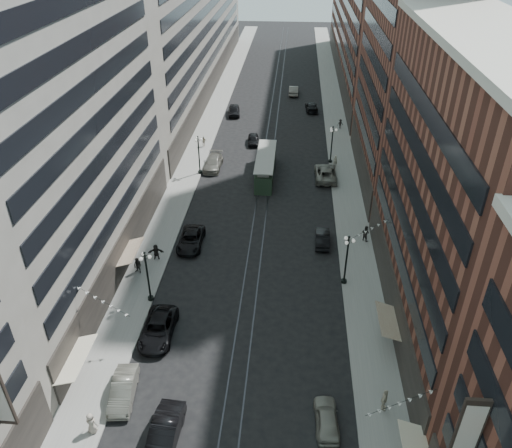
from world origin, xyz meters
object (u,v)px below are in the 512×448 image
(pedestrian_1, at_px, (91,423))
(car_14, at_px, (294,90))
(pedestrian_2, at_px, (138,266))
(pedestrian_8, at_px, (335,161))
(lamppost_sw_mid, at_px, (199,154))
(lamppost_se_far, at_px, (347,258))
(pedestrian_7, at_px, (365,233))
(car_10, at_px, (323,238))
(car_9, at_px, (234,110))
(pedestrian_4, at_px, (384,400))
(car_13, at_px, (253,140))
(streetcar, at_px, (266,167))
(car_7, at_px, (191,240))
(car_1, at_px, (123,390))
(car_4, at_px, (327,418))
(car_12, at_px, (311,107))
(car_11, at_px, (326,173))
(pedestrian_5, at_px, (156,252))
(pedestrian_9, at_px, (340,124))
(lamppost_sw_far, at_px, (147,275))
(car_2, at_px, (158,329))
(lamppost_se_mid, at_px, (332,143))
(car_5, at_px, (164,434))
(pedestrian_6, at_px, (204,141))

(pedestrian_1, xyz_separation_m, car_14, (13.03, 77.97, -0.18))
(pedestrian_2, distance_m, pedestrian_8, 34.12)
(pedestrian_1, xyz_separation_m, pedestrian_8, (19.44, 44.83, -0.07))
(lamppost_sw_mid, xyz_separation_m, car_14, (12.58, 36.77, -2.23))
(lamppost_se_far, bearing_deg, pedestrian_7, 69.71)
(pedestrian_2, xyz_separation_m, car_10, (18.81, 6.94, -0.31))
(car_9, relative_size, pedestrian_7, 2.65)
(pedestrian_2, distance_m, pedestrian_4, 26.86)
(car_13, xyz_separation_m, car_14, (6.01, 25.53, 0.15))
(lamppost_se_far, xyz_separation_m, car_9, (-16.37, 47.07, -2.25))
(streetcar, distance_m, car_7, 18.91)
(car_1, relative_size, car_4, 1.14)
(car_12, bearing_deg, lamppost_sw_mid, 56.45)
(car_1, distance_m, car_7, 20.47)
(car_11, bearing_deg, pedestrian_2, 48.41)
(pedestrian_5, relative_size, pedestrian_7, 0.93)
(lamppost_sw_mid, height_order, pedestrian_9, lamppost_sw_mid)
(pedestrian_8, bearing_deg, lamppost_sw_far, 57.85)
(car_1, bearing_deg, lamppost_se_far, 34.39)
(pedestrian_2, relative_size, car_10, 0.40)
(car_2, xyz_separation_m, pedestrian_1, (-2.31, -9.73, 0.25))
(streetcar, distance_m, car_12, 28.39)
(car_14, bearing_deg, pedestrian_4, 96.25)
(car_4, distance_m, car_11, 39.21)
(lamppost_se_far, height_order, car_14, lamppost_se_far)
(lamppost_sw_far, distance_m, car_10, 19.93)
(car_9, bearing_deg, car_13, -76.95)
(pedestrian_2, relative_size, pedestrian_4, 0.91)
(car_1, relative_size, car_14, 0.89)
(car_1, height_order, pedestrian_2, pedestrian_2)
(pedestrian_1, distance_m, car_10, 30.30)
(car_11, distance_m, pedestrian_7, 15.66)
(lamppost_se_mid, relative_size, pedestrian_7, 2.95)
(pedestrian_5, xyz_separation_m, pedestrian_9, (21.74, 39.19, -0.10))
(pedestrian_2, bearing_deg, pedestrian_1, -64.87)
(pedestrian_1, bearing_deg, car_7, -84.69)
(streetcar, height_order, pedestrian_2, streetcar)
(car_9, bearing_deg, car_14, 43.84)
(car_2, xyz_separation_m, pedestrian_4, (18.36, -6.20, 0.31))
(car_5, xyz_separation_m, pedestrian_4, (15.43, 3.87, 0.24))
(pedestrian_6, bearing_deg, car_7, 99.18)
(car_5, distance_m, car_9, 65.66)
(lamppost_se_far, xyz_separation_m, car_7, (-16.33, 5.40, -2.33))
(lamppost_sw_mid, height_order, car_7, lamppost_sw_mid)
(car_5, distance_m, pedestrian_6, 51.21)
(car_7, bearing_deg, car_1, -94.21)
(lamppost_sw_mid, bearing_deg, pedestrian_2, -95.70)
(pedestrian_2, xyz_separation_m, pedestrian_9, (22.99, 41.69, -0.09))
(lamppost_se_far, bearing_deg, car_2, -152.89)
(lamppost_se_far, xyz_separation_m, car_5, (-13.61, -18.54, -2.23))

